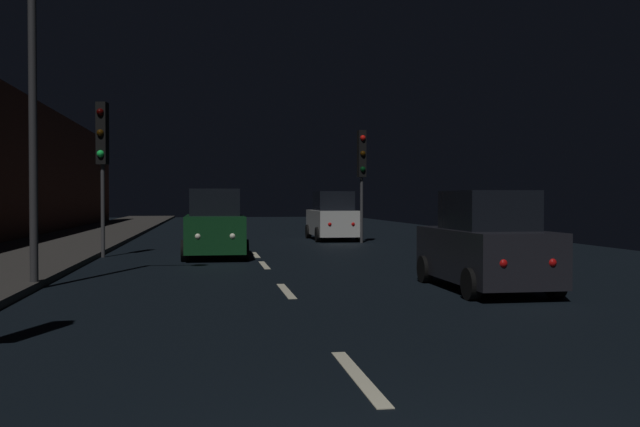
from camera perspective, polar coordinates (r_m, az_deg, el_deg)
The scene contains 9 objects.
ground at distance 28.38m, azimuth -6.11°, elevation -2.46°, with size 26.38×84.00×0.02m, color black.
sidewalk_left at distance 28.87m, azimuth -20.12°, elevation -2.29°, with size 4.40×84.00×0.15m, color #33302D.
lane_centerline at distance 21.49m, azimuth -5.15°, elevation -3.58°, with size 0.16×33.20×0.01m.
traffic_light_far_left at distance 22.39m, azimuth -17.42°, elevation 5.37°, with size 0.37×0.48×4.75m.
traffic_light_far_right at distance 28.42m, azimuth 3.44°, elevation 4.24°, with size 0.33×0.47×4.59m.
streetlamp_overhead at distance 15.04m, azimuth -20.80°, elevation 12.94°, with size 1.70×0.44×7.37m.
car_approaching_headlights at distance 21.69m, azimuth -8.64°, elevation -1.02°, with size 1.93×4.17×2.10m.
car_parked_right_near at distance 14.03m, azimuth 13.40°, elevation -2.50°, with size 1.79×3.87×1.95m.
car_parked_right_far at distance 30.42m, azimuth 1.05°, elevation -0.36°, with size 1.95×4.22×2.13m.
Camera 1 is at (-1.48, -3.78, 1.78)m, focal length 39.05 mm.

